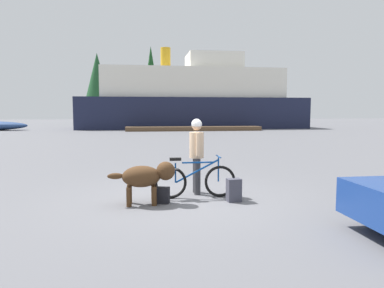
% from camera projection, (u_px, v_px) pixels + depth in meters
% --- Properties ---
extents(ground_plane, '(160.00, 160.00, 0.00)m').
position_uv_depth(ground_plane, '(183.00, 199.00, 7.30)').
color(ground_plane, slate).
extents(bicycle, '(1.75, 0.44, 0.89)m').
position_uv_depth(bicycle, '(195.00, 181.00, 7.41)').
color(bicycle, black).
rests_on(bicycle, ground_plane).
extents(person_cyclist, '(0.32, 0.53, 1.68)m').
position_uv_depth(person_cyclist, '(197.00, 149.00, 7.75)').
color(person_cyclist, '#333338').
rests_on(person_cyclist, ground_plane).
extents(dog, '(1.33, 0.50, 0.85)m').
position_uv_depth(dog, '(146.00, 176.00, 6.88)').
color(dog, '#472D19').
rests_on(dog, ground_plane).
extents(backpack, '(0.30, 0.23, 0.47)m').
position_uv_depth(backpack, '(234.00, 190.00, 7.13)').
color(backpack, '#3F3F4C').
rests_on(backpack, ground_plane).
extents(handbag_pannier, '(0.36, 0.26, 0.32)m').
position_uv_depth(handbag_pannier, '(161.00, 195.00, 6.99)').
color(handbag_pannier, black).
rests_on(handbag_pannier, ground_plane).
extents(dock_pier, '(13.02, 2.08, 0.40)m').
position_uv_depth(dock_pier, '(194.00, 129.00, 33.84)').
color(dock_pier, brown).
rests_on(dock_pier, ground_plane).
extents(ferry_boat, '(24.64, 8.33, 8.92)m').
position_uv_depth(ferry_boat, '(193.00, 100.00, 39.68)').
color(ferry_boat, '#191E38').
rests_on(ferry_boat, ground_plane).
extents(pine_tree_far_left, '(4.35, 4.35, 11.15)m').
position_uv_depth(pine_tree_far_left, '(97.00, 80.00, 55.66)').
color(pine_tree_far_left, '#4C331E').
rests_on(pine_tree_far_left, ground_plane).
extents(pine_tree_center, '(2.98, 2.98, 12.12)m').
position_uv_depth(pine_tree_center, '(151.00, 77.00, 55.03)').
color(pine_tree_center, '#4C331E').
rests_on(pine_tree_center, ground_plane).
extents(pine_tree_far_right, '(4.36, 4.36, 10.18)m').
position_uv_depth(pine_tree_far_right, '(236.00, 83.00, 59.36)').
color(pine_tree_far_right, '#4C331E').
rests_on(pine_tree_far_right, ground_plane).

